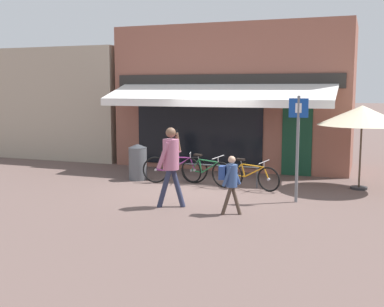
# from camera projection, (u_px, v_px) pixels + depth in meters

# --- Properties ---
(ground_plane) EXTENTS (160.00, 160.00, 0.00)m
(ground_plane) POSITION_uv_depth(u_px,v_px,m) (201.00, 188.00, 12.89)
(ground_plane) COLOR brown
(shop_front) EXTENTS (7.76, 4.63, 4.70)m
(shop_front) POSITION_uv_depth(u_px,v_px,m) (236.00, 97.00, 16.58)
(shop_front) COLOR #8E5647
(shop_front) RESTS_ON ground_plane
(neighbour_building) EXTENTS (7.20, 4.00, 4.12)m
(neighbour_building) POSITION_uv_depth(u_px,v_px,m) (58.00, 103.00, 19.72)
(neighbour_building) COLOR tan
(neighbour_building) RESTS_ON ground_plane
(bike_rack_rail) EXTENTS (2.73, 0.04, 0.57)m
(bike_rack_rail) POSITION_uv_depth(u_px,v_px,m) (210.00, 168.00, 13.25)
(bike_rack_rail) COLOR #47494F
(bike_rack_rail) RESTS_ON ground_plane
(bicycle_purple) EXTENTS (1.78, 0.69, 0.88)m
(bicycle_purple) POSITION_uv_depth(u_px,v_px,m) (175.00, 169.00, 13.51)
(bicycle_purple) COLOR black
(bicycle_purple) RESTS_ON ground_plane
(bicycle_green) EXTENTS (1.72, 0.79, 0.86)m
(bicycle_green) POSITION_uv_depth(u_px,v_px,m) (206.00, 171.00, 13.21)
(bicycle_green) COLOR black
(bicycle_green) RESTS_ON ground_plane
(bicycle_orange) EXTENTS (1.71, 0.76, 0.81)m
(bicycle_orange) POSITION_uv_depth(u_px,v_px,m) (250.00, 176.00, 12.70)
(bicycle_orange) COLOR black
(bicycle_orange) RESTS_ON ground_plane
(pedestrian_adult) EXTENTS (0.61, 0.60, 1.81)m
(pedestrian_adult) POSITION_uv_depth(u_px,v_px,m) (171.00, 158.00, 10.66)
(pedestrian_adult) COLOR #282D47
(pedestrian_adult) RESTS_ON ground_plane
(pedestrian_child) EXTENTS (0.48, 0.41, 1.26)m
(pedestrian_child) POSITION_uv_depth(u_px,v_px,m) (230.00, 178.00, 10.07)
(pedestrian_child) COLOR #47382D
(pedestrian_child) RESTS_ON ground_plane
(litter_bin) EXTENTS (0.54, 0.54, 1.05)m
(litter_bin) POSITION_uv_depth(u_px,v_px,m) (138.00, 162.00, 13.96)
(litter_bin) COLOR #515459
(litter_bin) RESTS_ON ground_plane
(parking_sign) EXTENTS (0.44, 0.07, 2.48)m
(parking_sign) POSITION_uv_depth(u_px,v_px,m) (298.00, 138.00, 11.07)
(parking_sign) COLOR slate
(parking_sign) RESTS_ON ground_plane
(cafe_parasol) EXTENTS (2.28, 2.28, 2.21)m
(cafe_parasol) POSITION_uv_depth(u_px,v_px,m) (362.00, 116.00, 12.48)
(cafe_parasol) COLOR #4C3D2D
(cafe_parasol) RESTS_ON ground_plane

